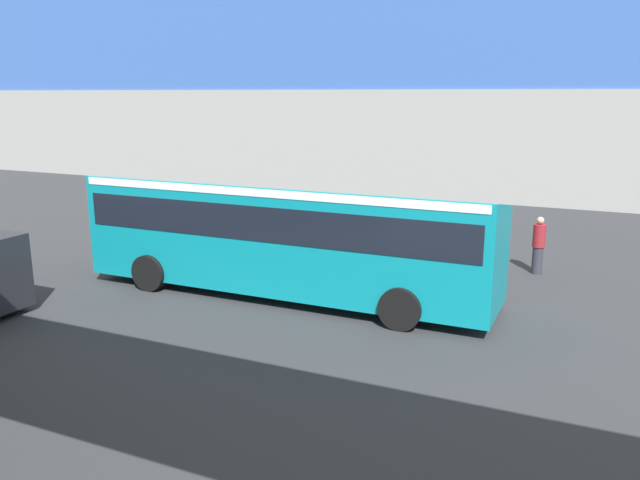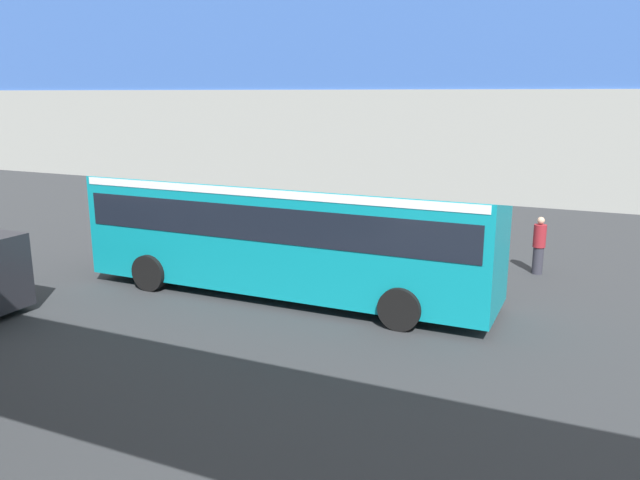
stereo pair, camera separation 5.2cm
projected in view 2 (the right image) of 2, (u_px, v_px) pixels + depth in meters
The scene contains 7 objects.
ground at pixel (281, 278), 18.97m from camera, with size 80.00×80.00×0.00m, color #2D3033.
city_bus at pixel (285, 228), 16.99m from camera, with size 11.54×2.85×3.15m.
pedestrian at pixel (539, 246), 19.21m from camera, with size 0.38×0.38×1.79m.
traffic_sign at pixel (260, 190), 23.62m from camera, with size 0.08×0.60×2.80m.
lane_dash_leftmost at pixel (431, 272), 19.51m from camera, with size 2.00×0.20×0.01m, color silver.
lane_dash_left at pixel (315, 259), 21.12m from camera, with size 2.00×0.20×0.01m, color silver.
lane_dash_centre at pixel (215, 247), 22.73m from camera, with size 2.00×0.20×0.01m, color silver.
Camera 2 is at (-8.61, 16.08, 5.46)m, focal length 35.11 mm.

